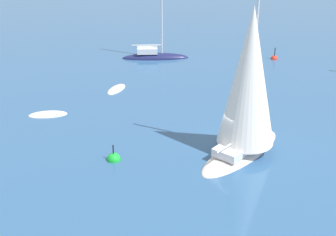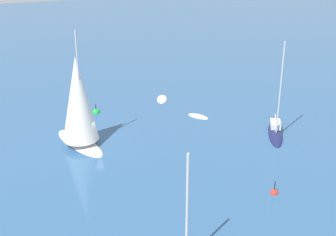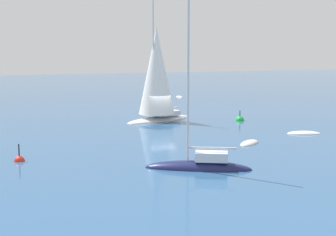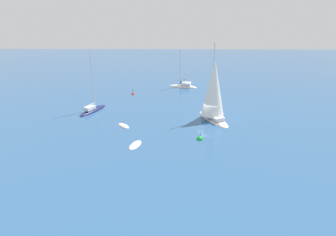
% 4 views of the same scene
% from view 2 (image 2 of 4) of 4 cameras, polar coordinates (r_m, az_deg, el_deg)
% --- Properties ---
extents(ground_plane, '(160.00, 160.00, 0.00)m').
position_cam_2_polar(ground_plane, '(49.29, -9.16, -2.83)').
color(ground_plane, '#2D5684').
extents(tender, '(3.00, 1.98, 0.45)m').
position_cam_2_polar(tender, '(59.40, -0.71, 2.19)').
color(tender, silver).
rests_on(tender, ground).
extents(sailboat, '(7.97, 5.15, 11.85)m').
position_cam_2_polar(sailboat, '(47.33, -10.38, 1.56)').
color(sailboat, silver).
rests_on(sailboat, ground).
extents(tender_1, '(2.56, 2.41, 0.48)m').
position_cam_2_polar(tender_1, '(54.60, 3.54, 0.15)').
color(tender_1, silver).
rests_on(tender_1, ground).
extents(sailboat_1, '(6.43, 3.92, 10.44)m').
position_cam_2_polar(sailboat_1, '(51.60, 12.38, -1.63)').
color(sailboat_1, '#191E4C').
rests_on(sailboat_1, ground).
extents(channel_buoy, '(0.85, 0.85, 1.41)m').
position_cam_2_polar(channel_buoy, '(56.19, -8.35, 0.64)').
color(channel_buoy, green).
rests_on(channel_buoy, ground).
extents(mooring_buoy, '(0.68, 0.68, 1.44)m').
position_cam_2_polar(mooring_buoy, '(41.50, 12.22, -8.51)').
color(mooring_buoy, red).
rests_on(mooring_buoy, ground).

